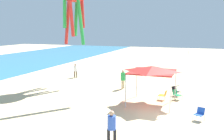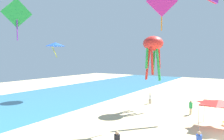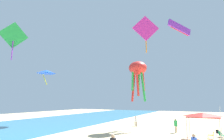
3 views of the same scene
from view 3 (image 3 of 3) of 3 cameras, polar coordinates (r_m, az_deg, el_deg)
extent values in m
cube|color=teal|center=(35.38, -27.72, -15.38)|extent=(120.00, 20.61, 0.02)
cylinder|color=#B7B7BC|center=(21.87, 30.95, -16.17)|extent=(0.07, 0.07, 2.48)
cylinder|color=#B7B7BC|center=(25.05, 30.50, -15.19)|extent=(0.07, 0.07, 2.48)
cylinder|color=#B7B7BC|center=(21.96, 22.20, -16.77)|extent=(0.07, 0.07, 2.48)
cylinder|color=#B7B7BC|center=(25.12, 22.91, -15.72)|extent=(0.07, 0.07, 2.48)
cube|color=red|center=(23.31, 26.40, -12.83)|extent=(3.30, 3.31, 0.10)
pyramid|color=red|center=(23.29, 26.36, -12.23)|extent=(3.24, 3.24, 0.39)
cylinder|color=black|center=(26.11, 30.61, -17.21)|extent=(0.02, 0.02, 0.40)
cylinder|color=black|center=(26.51, 31.33, -17.01)|extent=(0.02, 0.02, 0.40)
cylinder|color=black|center=(26.44, 29.69, -17.17)|extent=(0.02, 0.02, 0.40)
cylinder|color=black|center=(26.83, 30.42, -16.98)|extent=(0.02, 0.02, 0.40)
cube|color=black|center=(26.44, 30.47, -16.67)|extent=(0.73, 0.73, 0.03)
cube|color=black|center=(26.60, 29.93, -16.21)|extent=(0.46, 0.43, 0.41)
cylinder|color=black|center=(25.05, 31.36, -17.53)|extent=(0.02, 0.02, 0.40)
cylinder|color=black|center=(25.31, 30.29, -17.52)|extent=(0.02, 0.02, 0.40)
cylinder|color=black|center=(25.75, 30.90, -17.31)|extent=(0.02, 0.02, 0.40)
cube|color=#198C4C|center=(25.37, 31.09, -16.98)|extent=(0.72, 0.72, 0.03)
cube|color=#198C4C|center=(25.49, 30.46, -16.51)|extent=(0.48, 0.38, 0.41)
cylinder|color=black|center=(25.19, 27.81, -17.76)|extent=(0.02, 0.02, 0.40)
cylinder|color=black|center=(24.68, 27.64, -17.97)|extent=(0.02, 0.02, 0.40)
cylinder|color=black|center=(25.12, 29.04, -17.69)|extent=(0.02, 0.02, 0.40)
cylinder|color=black|center=(24.61, 28.90, -17.90)|extent=(0.02, 0.02, 0.40)
cube|color=orange|center=(24.87, 28.31, -17.38)|extent=(0.59, 0.59, 0.03)
cube|color=orange|center=(24.80, 28.96, -16.86)|extent=(0.51, 0.20, 0.41)
cylinder|color=silver|center=(32.27, 30.68, -12.71)|extent=(0.06, 0.06, 3.50)
cube|color=red|center=(32.39, 30.50, -10.76)|extent=(0.30, 0.02, 1.10)
sphere|color=tan|center=(13.94, 0.29, -19.86)|extent=(0.28, 0.28, 0.28)
sphere|color=tan|center=(16.09, 24.05, -18.10)|extent=(0.26, 0.26, 0.26)
cylinder|color=brown|center=(32.63, 7.18, -16.30)|extent=(0.15, 0.15, 0.77)
cylinder|color=brown|center=(32.48, 7.66, -16.32)|extent=(0.15, 0.15, 0.77)
cylinder|color=white|center=(32.48, 7.39, -15.05)|extent=(0.40, 0.40, 0.67)
sphere|color=tan|center=(32.44, 7.37, -14.25)|extent=(0.25, 0.25, 0.25)
cylinder|color=#C6B28C|center=(27.47, 19.15, -17.06)|extent=(0.17, 0.17, 0.85)
cylinder|color=#C6B28C|center=(27.79, 19.34, -16.96)|extent=(0.17, 0.17, 0.85)
cylinder|color=green|center=(27.53, 19.15, -15.38)|extent=(0.44, 0.44, 0.74)
sphere|color=beige|center=(27.48, 19.09, -14.33)|extent=(0.28, 0.28, 0.28)
cube|color=#E02D9E|center=(25.59, 10.40, 12.64)|extent=(1.86, 3.19, 3.64)
cylinder|color=orange|center=(24.88, 10.54, 8.17)|extent=(0.13, 0.13, 2.58)
cube|color=purple|center=(32.28, 20.16, 12.28)|extent=(3.32, 3.16, 2.59)
cube|color=red|center=(32.09, 20.22, 11.37)|extent=(2.37, 2.43, 1.46)
cone|color=blue|center=(37.68, -19.73, -0.50)|extent=(4.90, 4.90, 0.67)
cylinder|color=yellow|center=(38.94, -20.23, -2.50)|extent=(1.02, 0.72, 2.47)
ellipsoid|color=red|center=(29.46, 8.00, 0.63)|extent=(2.84, 2.84, 2.07)
cylinder|color=red|center=(29.57, 9.71, -3.46)|extent=(0.54, 0.55, 3.04)
cylinder|color=green|center=(30.04, 8.27, -4.39)|extent=(0.71, 0.42, 3.87)
cylinder|color=red|center=(29.63, 6.67, -5.17)|extent=(0.47, 0.78, 4.70)
cylinder|color=green|center=(28.80, 6.42, -3.38)|extent=(0.54, 0.55, 3.04)
cylinder|color=red|center=(28.22, 7.94, -4.07)|extent=(0.71, 0.42, 3.87)
cylinder|color=green|center=(28.58, 9.64, -4.94)|extent=(0.47, 0.78, 4.70)
cube|color=green|center=(28.12, -28.22, 9.50)|extent=(3.21, 1.81, 3.62)
cylinder|color=purple|center=(27.56, -28.57, 5.37)|extent=(0.13, 0.13, 2.57)
camera|label=1|loc=(5.95, 55.38, 9.45)|focal=39.32mm
camera|label=2|loc=(3.49, 123.23, 66.26)|focal=33.15mm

